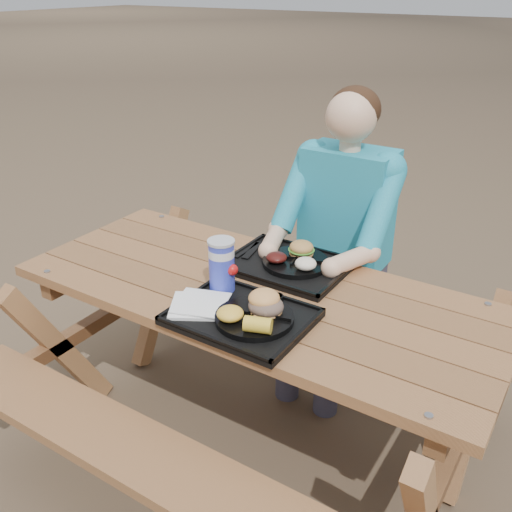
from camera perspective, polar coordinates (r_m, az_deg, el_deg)
The scene contains 18 objects.
ground at distance 2.56m, azimuth 0.00°, elevation -17.98°, with size 60.00×60.00×0.00m, color #999999.
picnic_table at distance 2.31m, azimuth 0.00°, elevation -11.30°, with size 1.80×1.49×0.75m, color #999999, non-canonical shape.
tray_near at distance 1.91m, azimuth -1.47°, elevation -6.17°, with size 0.45×0.35×0.02m, color black.
tray_far at distance 2.24m, azimuth 3.18°, elevation -0.98°, with size 0.45×0.35×0.02m, color black.
plate_near at distance 1.87m, azimuth -0.16°, elevation -6.21°, with size 0.26×0.26×0.02m, color black.
plate_far at distance 2.23m, azimuth 3.99°, elevation -0.61°, with size 0.26×0.26×0.02m, color black.
napkin_stack at distance 1.95m, azimuth -5.93°, elevation -4.86°, with size 0.18×0.18×0.02m, color white.
soda_cup at distance 2.01m, azimuth -3.45°, elevation -1.06°, with size 0.09×0.09×0.18m, color #1927BB.
condiment_bbq at distance 2.00m, azimuth 0.75°, elevation -3.83°, with size 0.05×0.05×0.03m, color black.
condiment_mustard at distance 1.97m, azimuth 2.12°, elevation -4.28°, with size 0.04×0.04×0.03m, color gold.
sandwich at distance 1.85m, azimuth 1.01°, elevation -4.12°, with size 0.11×0.11×0.11m, color #F0A154, non-canonical shape.
mac_cheese at distance 1.84m, azimuth -2.60°, elevation -5.78°, with size 0.09×0.09×0.04m, color yellow.
corn_cob at distance 1.77m, azimuth 0.18°, elevation -6.90°, with size 0.09×0.09×0.05m, color yellow, non-canonical shape.
cutlery_far at distance 2.34m, azimuth -0.35°, elevation 0.58°, with size 0.03×0.17×0.01m, color black.
burger at distance 2.25m, azimuth 4.58°, elevation 1.16°, with size 0.10×0.10×0.09m, color #C48A45, non-canonical shape.
baked_beans at distance 2.20m, azimuth 2.06°, elevation -0.15°, with size 0.08×0.08×0.04m, color #43100D.
potato_salad at distance 2.15m, azimuth 4.99°, elevation -0.77°, with size 0.08×0.08×0.05m, color white.
diner at distance 2.63m, azimuth 8.59°, elevation 0.10°, with size 0.48×0.84×1.28m, color #1CC5AB, non-canonical shape.
Camera 1 is at (0.99, -1.55, 1.78)m, focal length 40.00 mm.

